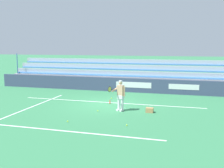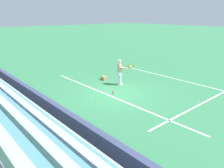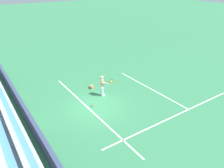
% 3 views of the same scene
% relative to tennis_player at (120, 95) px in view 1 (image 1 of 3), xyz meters
% --- Properties ---
extents(ground_plane, '(160.00, 160.00, 0.00)m').
position_rel_tennis_player_xyz_m(ground_plane, '(1.23, -1.40, -0.89)').
color(ground_plane, '#337A4C').
extents(court_baseline_white, '(12.00, 0.10, 0.01)m').
position_rel_tennis_player_xyz_m(court_baseline_white, '(1.23, -1.90, -0.89)').
color(court_baseline_white, white).
rests_on(court_baseline_white, ground).
extents(court_sideline_white, '(0.10, 12.00, 0.01)m').
position_rel_tennis_player_xyz_m(court_sideline_white, '(5.34, 2.60, -0.89)').
color(court_sideline_white, white).
rests_on(court_sideline_white, ground).
extents(court_service_line_white, '(8.22, 0.10, 0.01)m').
position_rel_tennis_player_xyz_m(court_service_line_white, '(1.23, 4.10, -0.89)').
color(court_service_line_white, white).
rests_on(court_service_line_white, ground).
extents(back_wall_sponsor_board, '(22.22, 0.25, 1.10)m').
position_rel_tennis_player_xyz_m(back_wall_sponsor_board, '(1.22, -6.09, -0.34)').
color(back_wall_sponsor_board, '#384260').
rests_on(back_wall_sponsor_board, ground).
extents(bleacher_stand, '(21.11, 2.40, 2.95)m').
position_rel_tennis_player_xyz_m(bleacher_stand, '(1.23, -7.92, -0.17)').
color(bleacher_stand, '#9EA3A8').
rests_on(bleacher_stand, ground).
extents(tennis_player, '(0.80, 0.94, 1.71)m').
position_rel_tennis_player_xyz_m(tennis_player, '(0.00, 0.00, 0.00)').
color(tennis_player, silver).
rests_on(tennis_player, ground).
extents(ball_box_cardboard, '(0.41, 0.31, 0.26)m').
position_rel_tennis_player_xyz_m(ball_box_cardboard, '(-1.65, -0.09, -0.76)').
color(ball_box_cardboard, '#A87F51').
rests_on(ball_box_cardboard, ground).
extents(tennis_ball_midcourt, '(0.07, 0.07, 0.07)m').
position_rel_tennis_player_xyz_m(tennis_ball_midcourt, '(1.41, -3.11, -0.86)').
color(tennis_ball_midcourt, '#CCE533').
rests_on(tennis_ball_midcourt, ground).
extents(tennis_ball_toward_net, '(0.07, 0.07, 0.07)m').
position_rel_tennis_player_xyz_m(tennis_ball_toward_net, '(1.90, 2.82, -0.86)').
color(tennis_ball_toward_net, '#CCE533').
rests_on(tennis_ball_toward_net, ground).
extents(tennis_ball_on_baseline, '(0.07, 0.07, 0.07)m').
position_rel_tennis_player_xyz_m(tennis_ball_on_baseline, '(-0.98, 2.65, -0.86)').
color(tennis_ball_on_baseline, '#CCE533').
rests_on(tennis_ball_on_baseline, ground).
extents(tennis_ball_far_right, '(0.07, 0.07, 0.07)m').
position_rel_tennis_player_xyz_m(tennis_ball_far_right, '(1.18, 0.45, -0.86)').
color(tennis_ball_far_right, '#CCE533').
rests_on(tennis_ball_far_right, ground).
extents(water_bottle, '(0.07, 0.07, 0.22)m').
position_rel_tennis_player_xyz_m(water_bottle, '(1.06, -1.57, -0.78)').
color(water_bottle, '#EA4C33').
rests_on(water_bottle, ground).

